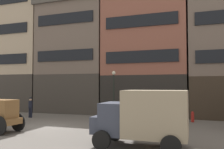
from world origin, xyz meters
name	(u,v)px	position (x,y,z in m)	size (l,w,h in m)	color
ground_plane	(45,128)	(0.00, 0.00, 0.00)	(120.00, 120.00, 0.00)	#605B56
building_far_left	(17,36)	(-11.28, 10.26, 9.09)	(9.74, 6.56, 18.10)	#38332D
building_center_left	(78,57)	(-2.78, 10.26, 6.04)	(7.95, 6.56, 12.00)	#38332D
building_center_right	(147,28)	(5.04, 10.26, 8.74)	(8.39, 6.56, 17.40)	black
delivery_truck_near	(143,116)	(7.35, -2.98, 1.42)	(4.35, 2.12, 2.62)	#333847
pedestrian_officer	(31,106)	(-4.25, 3.96, 0.98)	(0.50, 0.50, 1.79)	black
streetlamp_curbside	(114,88)	(2.88, 6.02, 2.67)	(0.32, 0.32, 4.12)	black
fire_hydrant_curbside	(193,117)	(9.40, 5.91, 0.43)	(0.24, 0.24, 0.83)	maroon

